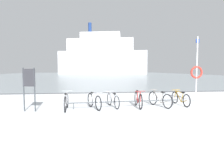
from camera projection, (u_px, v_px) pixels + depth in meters
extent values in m
cube|color=silver|center=(204.00, 160.00, 3.78)|extent=(80.00, 22.00, 0.08)
cube|color=gray|center=(97.00, 75.00, 69.16)|extent=(80.00, 110.00, 0.08)
cube|color=#47474C|center=(120.00, 93.00, 14.67)|extent=(80.00, 0.50, 0.05)
cylinder|color=#4C5156|center=(126.00, 101.00, 8.91)|extent=(5.37, 0.40, 0.05)
cylinder|color=#4C5156|center=(74.00, 106.00, 8.48)|extent=(0.04, 0.04, 0.28)
cylinder|color=#4C5156|center=(173.00, 103.00, 9.35)|extent=(0.04, 0.04, 0.28)
torus|color=black|center=(67.00, 100.00, 8.81)|extent=(0.06, 0.69, 0.69)
torus|color=black|center=(65.00, 104.00, 7.82)|extent=(0.06, 0.69, 0.69)
cylinder|color=silver|center=(67.00, 99.00, 8.48)|extent=(0.05, 0.53, 0.58)
cylinder|color=silver|center=(66.00, 101.00, 8.16)|extent=(0.04, 0.19, 0.52)
cylinder|color=silver|center=(66.00, 93.00, 8.38)|extent=(0.05, 0.65, 0.08)
cylinder|color=silver|center=(66.00, 105.00, 8.03)|extent=(0.05, 0.44, 0.19)
cylinder|color=silver|center=(67.00, 96.00, 8.75)|extent=(0.04, 0.11, 0.41)
cube|color=black|center=(66.00, 94.00, 8.06)|extent=(0.09, 0.20, 0.05)
cylinder|color=silver|center=(67.00, 91.00, 8.70)|extent=(0.46, 0.04, 0.02)
torus|color=black|center=(98.00, 103.00, 8.14)|extent=(0.28, 0.64, 0.67)
torus|color=black|center=(90.00, 100.00, 8.99)|extent=(0.28, 0.64, 0.67)
cylinder|color=silver|center=(95.00, 99.00, 8.40)|extent=(0.21, 0.49, 0.56)
cylinder|color=silver|center=(93.00, 99.00, 8.68)|extent=(0.10, 0.18, 0.50)
cylinder|color=silver|center=(95.00, 94.00, 8.45)|extent=(0.26, 0.60, 0.08)
cylinder|color=silver|center=(92.00, 102.00, 8.81)|extent=(0.18, 0.41, 0.18)
cylinder|color=silver|center=(98.00, 99.00, 8.15)|extent=(0.07, 0.11, 0.40)
cube|color=black|center=(92.00, 93.00, 8.72)|extent=(0.15, 0.22, 0.05)
cylinder|color=silver|center=(98.00, 93.00, 8.17)|extent=(0.44, 0.19, 0.02)
torus|color=black|center=(109.00, 99.00, 9.39)|extent=(0.19, 0.61, 0.62)
torus|color=black|center=(117.00, 102.00, 8.47)|extent=(0.19, 0.61, 0.62)
cylinder|color=silver|center=(112.00, 98.00, 9.08)|extent=(0.16, 0.51, 0.53)
cylinder|color=silver|center=(114.00, 99.00, 8.79)|extent=(0.08, 0.19, 0.47)
cylinder|color=silver|center=(112.00, 93.00, 9.00)|extent=(0.19, 0.63, 0.08)
cylinder|color=silver|center=(115.00, 103.00, 8.67)|extent=(0.14, 0.43, 0.17)
cylinder|color=silver|center=(110.00, 96.00, 9.34)|extent=(0.06, 0.12, 0.37)
cube|color=black|center=(115.00, 94.00, 8.70)|extent=(0.13, 0.21, 0.05)
cylinder|color=silver|center=(110.00, 91.00, 9.29)|extent=(0.45, 0.14, 0.02)
torus|color=black|center=(141.00, 102.00, 8.40)|extent=(0.08, 0.71, 0.71)
torus|color=black|center=(136.00, 98.00, 9.47)|extent=(0.08, 0.71, 0.71)
cylinder|color=#B22D2D|center=(139.00, 98.00, 8.74)|extent=(0.07, 0.57, 0.60)
cylinder|color=#B22D2D|center=(138.00, 97.00, 9.09)|extent=(0.05, 0.20, 0.53)
cylinder|color=#B22D2D|center=(139.00, 92.00, 8.80)|extent=(0.07, 0.70, 0.09)
cylinder|color=#B22D2D|center=(137.00, 100.00, 9.25)|extent=(0.06, 0.47, 0.19)
cylinder|color=#B22D2D|center=(140.00, 97.00, 8.42)|extent=(0.04, 0.12, 0.42)
cube|color=black|center=(137.00, 91.00, 9.14)|extent=(0.09, 0.20, 0.05)
cylinder|color=#B22D2D|center=(140.00, 91.00, 8.44)|extent=(0.46, 0.05, 0.02)
torus|color=black|center=(153.00, 98.00, 9.57)|extent=(0.25, 0.66, 0.68)
torus|color=black|center=(167.00, 101.00, 8.57)|extent=(0.25, 0.66, 0.68)
cylinder|color=gray|center=(157.00, 97.00, 9.23)|extent=(0.21, 0.56, 0.58)
cylinder|color=gray|center=(162.00, 98.00, 8.91)|extent=(0.09, 0.20, 0.51)
cylinder|color=gray|center=(158.00, 92.00, 9.14)|extent=(0.25, 0.69, 0.08)
cylinder|color=gray|center=(164.00, 102.00, 8.79)|extent=(0.18, 0.47, 0.19)
cylinder|color=gray|center=(153.00, 94.00, 9.51)|extent=(0.07, 0.12, 0.40)
cube|color=black|center=(163.00, 92.00, 8.81)|extent=(0.14, 0.21, 0.05)
cylinder|color=gray|center=(154.00, 89.00, 9.46)|extent=(0.45, 0.16, 0.02)
torus|color=black|center=(175.00, 97.00, 9.95)|extent=(0.10, 0.63, 0.63)
torus|color=black|center=(186.00, 101.00, 8.91)|extent=(0.10, 0.63, 0.63)
cylinder|color=gold|center=(178.00, 96.00, 9.61)|extent=(0.08, 0.56, 0.53)
cylinder|color=gold|center=(182.00, 98.00, 9.27)|extent=(0.05, 0.20, 0.47)
cylinder|color=gold|center=(179.00, 92.00, 9.51)|extent=(0.09, 0.70, 0.08)
cylinder|color=gold|center=(184.00, 101.00, 9.14)|extent=(0.07, 0.47, 0.18)
cylinder|color=gold|center=(175.00, 94.00, 9.90)|extent=(0.04, 0.12, 0.37)
cube|color=black|center=(183.00, 92.00, 9.17)|extent=(0.10, 0.21, 0.05)
cylinder|color=gold|center=(176.00, 90.00, 9.84)|extent=(0.46, 0.06, 0.02)
cylinder|color=#33383D|center=(24.00, 90.00, 8.02)|extent=(0.05, 0.05, 1.87)
cylinder|color=#33383D|center=(35.00, 90.00, 7.96)|extent=(0.05, 0.05, 1.87)
cube|color=#2D2D33|center=(29.00, 78.00, 7.95)|extent=(0.54, 0.17, 0.75)
cylinder|color=silver|center=(197.00, 69.00, 10.57)|extent=(0.08, 0.08, 3.63)
cylinder|color=white|center=(197.00, 56.00, 10.51)|extent=(0.09, 0.09, 0.30)
torus|color=red|center=(197.00, 72.00, 10.58)|extent=(0.72, 0.11, 0.72)
cube|color=navy|center=(198.00, 41.00, 10.45)|extent=(0.20, 0.03, 0.20)
cube|color=silver|center=(103.00, 63.00, 83.76)|extent=(39.37, 16.39, 9.88)
cube|color=white|center=(101.00, 45.00, 83.28)|extent=(29.71, 13.10, 5.44)
cube|color=white|center=(101.00, 36.00, 82.97)|extent=(18.16, 9.39, 2.77)
cylinder|color=navy|center=(90.00, 28.00, 83.19)|extent=(1.48, 1.48, 4.45)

